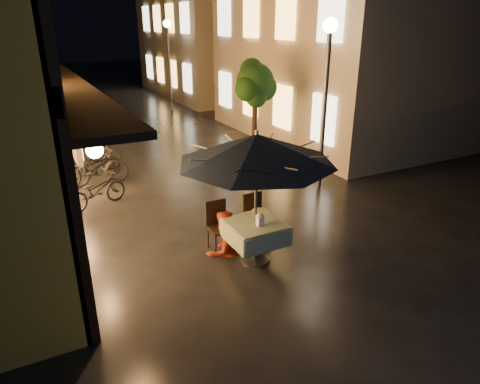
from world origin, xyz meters
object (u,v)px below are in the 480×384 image
cafe_table (255,232)px  person_yellow (260,209)px  streetlamp_near (327,75)px  person_orange (223,213)px  patio_umbrella (256,148)px  table_lantern (260,218)px  bicycle_0 (96,191)px

cafe_table → person_yellow: 0.71m
streetlamp_near → person_orange: bearing=-152.1°
streetlamp_near → patio_umbrella: size_ratio=1.54×
table_lantern → bicycle_0: 4.61m
cafe_table → patio_umbrella: patio_umbrella is taller
streetlamp_near → person_orange: (-3.80, -2.01, -2.10)m
table_lantern → person_orange: person_orange is taller
streetlamp_near → cafe_table: bearing=-143.1°
patio_umbrella → table_lantern: bearing=-90.0°
patio_umbrella → person_orange: patio_umbrella is taller
person_orange → bicycle_0: size_ratio=1.06×
table_lantern → person_orange: size_ratio=0.15×
patio_umbrella → streetlamp_near: bearing=36.9°
streetlamp_near → table_lantern: (-3.41, -2.72, -2.00)m
streetlamp_near → person_yellow: (-2.99, -2.01, -2.19)m
person_orange → bicycle_0: bearing=-79.6°
person_yellow → streetlamp_near: bearing=-134.8°
patio_umbrella → table_lantern: patio_umbrella is taller
patio_umbrella → bicycle_0: 4.77m
streetlamp_near → bicycle_0: bearing=166.5°
streetlamp_near → cafe_table: size_ratio=4.27×
patio_umbrella → table_lantern: (0.00, -0.16, -1.23)m
streetlamp_near → bicycle_0: (-5.54, 1.33, -2.51)m
cafe_table → bicycle_0: bearing=118.6°
cafe_table → person_orange: (-0.38, 0.55, 0.23)m
streetlamp_near → person_orange: 4.78m
cafe_table → patio_umbrella: size_ratio=0.36×
person_yellow → bicycle_0: (-2.55, 3.34, -0.32)m
cafe_table → streetlamp_near: bearing=36.9°
person_yellow → cafe_table: bearing=63.7°
cafe_table → patio_umbrella: bearing=104.0°
table_lantern → person_yellow: bearing=59.1°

